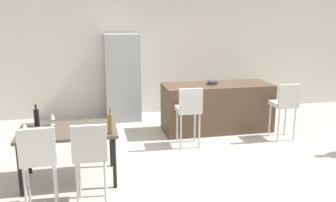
{
  "coord_description": "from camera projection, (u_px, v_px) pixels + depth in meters",
  "views": [
    {
      "loc": [
        -1.76,
        -5.46,
        2.28
      ],
      "look_at": [
        -0.52,
        0.32,
        0.85
      ],
      "focal_mm": 39.44,
      "sensor_mm": 36.0,
      "label": 1
    }
  ],
  "objects": [
    {
      "name": "wine_bottle_right",
      "position": [
        37.0,
        117.0,
        5.09
      ],
      "size": [
        0.07,
        0.07,
        0.31
      ],
      "color": "black",
      "rests_on": "dining_table"
    },
    {
      "name": "potted_plant",
      "position": [
        250.0,
        97.0,
        8.63
      ],
      "size": [
        0.39,
        0.39,
        0.59
      ],
      "color": "beige",
      "rests_on": "ground_plane"
    },
    {
      "name": "ground_plane",
      "position": [
        203.0,
        154.0,
        6.08
      ],
      "size": [
        10.0,
        10.0,
        0.0
      ],
      "primitive_type": "plane",
      "color": "#ADA89E"
    },
    {
      "name": "wine_glass_middle",
      "position": [
        26.0,
        129.0,
        4.59
      ],
      "size": [
        0.07,
        0.07,
        0.17
      ],
      "color": "silver",
      "rests_on": "dining_table"
    },
    {
      "name": "wine_glass_far",
      "position": [
        24.0,
        126.0,
        4.7
      ],
      "size": [
        0.07,
        0.07,
        0.17
      ],
      "color": "silver",
      "rests_on": "dining_table"
    },
    {
      "name": "wine_bottle_left",
      "position": [
        111.0,
        124.0,
        4.77
      ],
      "size": [
        0.07,
        0.07,
        0.35
      ],
      "color": "brown",
      "rests_on": "dining_table"
    },
    {
      "name": "dining_chair_far",
      "position": [
        90.0,
        151.0,
        4.3
      ],
      "size": [
        0.42,
        0.42,
        1.05
      ],
      "color": "beige",
      "rests_on": "ground_plane"
    },
    {
      "name": "dining_chair_near",
      "position": [
        38.0,
        155.0,
        4.18
      ],
      "size": [
        0.42,
        0.42,
        1.05
      ],
      "color": "beige",
      "rests_on": "ground_plane"
    },
    {
      "name": "wine_glass_near",
      "position": [
        52.0,
        116.0,
        5.14
      ],
      "size": [
        0.07,
        0.07,
        0.17
      ],
      "color": "silver",
      "rests_on": "dining_table"
    },
    {
      "name": "bar_chair_left",
      "position": [
        189.0,
        108.0,
        6.27
      ],
      "size": [
        0.41,
        0.41,
        1.05
      ],
      "color": "beige",
      "rests_on": "ground_plane"
    },
    {
      "name": "kitchen_island",
      "position": [
        217.0,
        107.0,
        7.23
      ],
      "size": [
        2.1,
        0.81,
        0.92
      ],
      "primitive_type": "cube",
      "color": "#4C3828",
      "rests_on": "ground_plane"
    },
    {
      "name": "back_wall",
      "position": [
        168.0,
        49.0,
        8.41
      ],
      "size": [
        10.0,
        0.12,
        2.9
      ],
      "primitive_type": "cube",
      "color": "beige",
      "rests_on": "ground_plane"
    },
    {
      "name": "fruit_bowl",
      "position": [
        213.0,
        83.0,
        7.11
      ],
      "size": [
        0.21,
        0.21,
        0.07
      ],
      "primitive_type": "cylinder",
      "color": "#333338",
      "rests_on": "kitchen_island"
    },
    {
      "name": "dining_table",
      "position": [
        68.0,
        134.0,
        4.99
      ],
      "size": [
        1.3,
        0.84,
        0.74
      ],
      "color": "#4C4238",
      "rests_on": "ground_plane"
    },
    {
      "name": "bar_chair_middle",
      "position": [
        285.0,
        102.0,
        6.63
      ],
      "size": [
        0.41,
        0.41,
        1.05
      ],
      "color": "beige",
      "rests_on": "ground_plane"
    },
    {
      "name": "refrigerator",
      "position": [
        122.0,
        77.0,
        7.9
      ],
      "size": [
        0.72,
        0.68,
        1.84
      ],
      "primitive_type": "cube",
      "color": "#939699",
      "rests_on": "ground_plane"
    }
  ]
}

